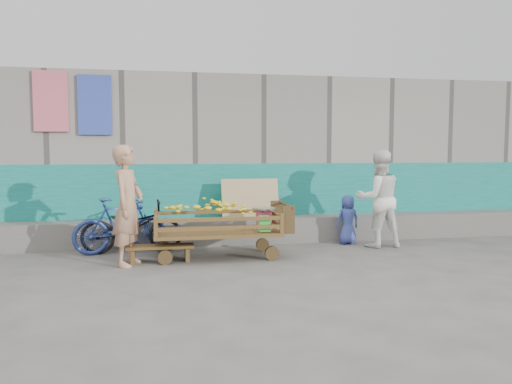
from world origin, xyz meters
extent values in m
plane|color=#4D4B46|center=(0.00, 0.00, 0.00)|extent=(80.00, 80.00, 0.00)
cube|color=gray|center=(0.00, 4.10, 1.50)|extent=(12.00, 3.00, 3.00)
cube|color=#117A6D|center=(0.00, 2.58, 0.70)|extent=(12.00, 0.03, 1.40)
cube|color=#5A5853|center=(0.00, 2.35, 0.23)|extent=(12.00, 0.50, 0.45)
cube|color=tan|center=(0.30, 2.22, 0.80)|extent=(1.00, 0.19, 0.68)
cube|color=#E26378|center=(-3.00, 2.56, 2.45)|extent=(0.55, 0.03, 1.00)
cube|color=#364CB4|center=(-2.30, 2.56, 2.40)|extent=(0.55, 0.03, 1.00)
cube|color=brown|center=(-0.40, 1.23, 0.39)|extent=(1.88, 0.94, 0.05)
cylinder|color=#3B2A12|center=(-1.19, 0.88, 0.10)|extent=(0.21, 0.06, 0.21)
cube|color=brown|center=(-1.31, 0.79, 0.57)|extent=(0.05, 0.05, 0.29)
cylinder|color=#3B2A12|center=(-1.19, 1.57, 0.10)|extent=(0.21, 0.06, 0.21)
cube|color=brown|center=(-1.31, 1.67, 0.57)|extent=(0.05, 0.05, 0.29)
cylinder|color=#3B2A12|center=(0.38, 0.88, 0.10)|extent=(0.21, 0.06, 0.21)
cube|color=brown|center=(0.51, 0.79, 0.57)|extent=(0.05, 0.05, 0.29)
cylinder|color=#3B2A12|center=(0.38, 1.57, 0.10)|extent=(0.21, 0.06, 0.21)
cube|color=brown|center=(0.51, 1.67, 0.57)|extent=(0.05, 0.05, 0.29)
cube|color=brown|center=(-0.40, 0.79, 0.52)|extent=(1.82, 0.04, 0.05)
cube|color=brown|center=(-0.40, 0.79, 0.65)|extent=(1.82, 0.04, 0.05)
cube|color=brown|center=(-0.40, 1.67, 0.52)|extent=(1.82, 0.04, 0.05)
cube|color=brown|center=(-0.40, 1.67, 0.65)|extent=(1.82, 0.04, 0.05)
cube|color=brown|center=(-1.31, 1.23, 0.52)|extent=(0.04, 0.88, 0.05)
cube|color=brown|center=(-1.31, 1.23, 0.65)|extent=(0.04, 0.88, 0.05)
cube|color=brown|center=(0.51, 1.23, 0.52)|extent=(0.04, 0.88, 0.05)
cube|color=brown|center=(0.51, 1.23, 0.65)|extent=(0.04, 0.88, 0.05)
cylinder|color=#3B2A12|center=(0.70, 1.23, 0.79)|extent=(0.04, 0.84, 0.04)
cube|color=#3B2A12|center=(0.63, 1.62, 0.61)|extent=(0.19, 0.04, 0.42)
cube|color=#3B2A12|center=(0.63, 0.84, 0.61)|extent=(0.19, 0.04, 0.42)
ellipsoid|color=yellow|center=(-0.51, 1.23, 0.65)|extent=(1.36, 0.73, 0.46)
cylinder|color=#E44879|center=(0.33, 1.23, 0.55)|extent=(0.25, 0.25, 0.27)
cylinder|color=silver|center=(0.33, 1.23, 0.70)|extent=(0.03, 0.03, 0.06)
cylinder|color=silver|center=(0.33, 1.23, 0.74)|extent=(0.36, 0.36, 0.02)
cube|color=#3CDF4B|center=(0.28, 0.94, 0.54)|extent=(0.17, 0.13, 0.23)
cube|color=brown|center=(-1.25, 1.10, 0.22)|extent=(0.98, 0.29, 0.04)
cube|color=brown|center=(-1.64, 1.10, 0.10)|extent=(0.06, 0.27, 0.20)
cube|color=brown|center=(-0.86, 1.10, 0.10)|extent=(0.06, 0.27, 0.20)
imported|color=tan|center=(-1.69, 0.96, 0.86)|extent=(0.59, 0.72, 1.72)
imported|color=white|center=(2.39, 1.58, 0.82)|extent=(0.81, 0.64, 1.64)
imported|color=#37489D|center=(1.97, 1.90, 0.43)|extent=(0.44, 0.31, 0.86)
imported|color=black|center=(-1.69, 1.85, 0.42)|extent=(1.61, 0.64, 0.83)
imported|color=navy|center=(-1.87, 1.85, 0.44)|extent=(1.53, 0.78, 0.89)
camera|label=1|loc=(-1.24, -6.28, 1.64)|focal=35.00mm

